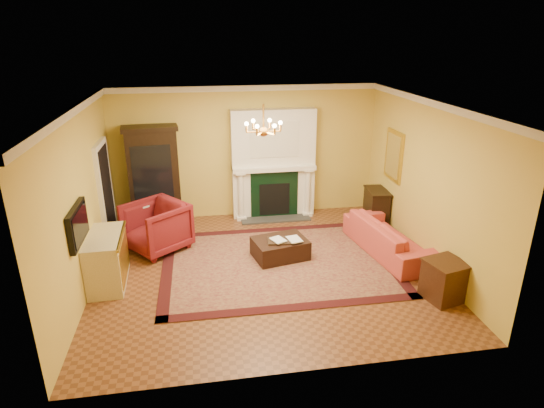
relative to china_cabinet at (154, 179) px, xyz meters
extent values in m
cube|color=brown|center=(2.07, -2.49, -1.08)|extent=(6.00, 5.50, 0.02)
cube|color=silver|center=(2.07, -2.49, 1.94)|extent=(6.00, 5.50, 0.02)
cube|color=gold|center=(2.07, 0.27, 0.43)|extent=(6.00, 0.02, 3.00)
cube|color=gold|center=(2.07, -5.25, 0.43)|extent=(6.00, 0.02, 3.00)
cube|color=gold|center=(-0.94, -2.49, 0.43)|extent=(0.02, 5.50, 3.00)
cube|color=gold|center=(5.08, -2.49, 0.43)|extent=(0.02, 5.50, 3.00)
cube|color=white|center=(2.67, 0.10, 0.18)|extent=(1.90, 0.32, 2.50)
cube|color=silver|center=(2.67, -0.07, 0.78)|extent=(1.10, 0.01, 0.80)
cube|color=#0D321A|center=(2.67, -0.07, -0.52)|extent=(1.10, 0.02, 1.10)
cube|color=black|center=(2.67, -0.08, -0.62)|extent=(0.70, 0.02, 0.75)
cube|color=#333333|center=(2.67, -0.19, -1.05)|extent=(1.60, 0.50, 0.04)
cube|color=white|center=(2.67, 0.04, 0.11)|extent=(1.90, 0.44, 0.10)
cylinder|color=white|center=(1.89, -0.08, -0.48)|extent=(0.14, 0.14, 1.18)
cylinder|color=white|center=(3.45, -0.08, -0.48)|extent=(0.14, 0.14, 1.18)
cube|color=silver|center=(2.07, 0.22, 1.87)|extent=(6.00, 0.08, 0.12)
cube|color=silver|center=(-0.89, -2.49, 1.87)|extent=(0.08, 5.50, 0.12)
cube|color=silver|center=(5.03, -2.49, 1.87)|extent=(0.08, 5.50, 0.12)
cube|color=silver|center=(-0.89, -0.79, -0.02)|extent=(0.08, 1.05, 2.10)
cube|color=black|center=(-0.85, -0.79, -0.05)|extent=(0.02, 0.85, 1.95)
cube|color=black|center=(-0.88, -3.09, 0.28)|extent=(0.08, 0.95, 0.58)
cube|color=black|center=(-0.83, -3.09, 0.28)|extent=(0.01, 0.85, 0.48)
cube|color=gold|center=(5.04, -1.09, 0.58)|extent=(0.05, 0.76, 1.05)
cube|color=white|center=(5.01, -1.09, 0.58)|extent=(0.01, 0.62, 0.90)
cylinder|color=#C08234|center=(2.07, -2.49, 1.73)|extent=(0.03, 0.03, 0.40)
sphere|color=#C08234|center=(2.07, -2.49, 1.48)|extent=(0.16, 0.16, 0.16)
sphere|color=#FFE5B2|center=(2.35, -2.49, 1.62)|extent=(0.07, 0.07, 0.07)
sphere|color=#FFE5B2|center=(2.21, -2.25, 1.62)|extent=(0.07, 0.07, 0.07)
sphere|color=#FFE5B2|center=(1.93, -2.25, 1.62)|extent=(0.07, 0.07, 0.07)
sphere|color=#FFE5B2|center=(1.79, -2.49, 1.62)|extent=(0.07, 0.07, 0.07)
sphere|color=#FFE5B2|center=(1.93, -2.73, 1.62)|extent=(0.07, 0.07, 0.07)
sphere|color=#FFE5B2|center=(2.21, -2.73, 1.62)|extent=(0.07, 0.07, 0.07)
cube|color=#4E101C|center=(2.35, -2.32, -1.06)|extent=(4.30, 3.24, 0.02)
cube|color=black|center=(0.00, 0.00, 0.00)|extent=(1.12, 0.61, 2.13)
imported|color=maroon|center=(0.09, -1.35, -0.53)|extent=(1.41, 1.43, 1.07)
cylinder|color=black|center=(-0.24, -0.79, -1.04)|extent=(0.31, 0.31, 0.04)
cylinder|color=black|center=(-0.24, -0.79, -0.67)|extent=(0.07, 0.07, 0.71)
cylinder|color=silver|center=(-0.24, -0.79, -0.29)|extent=(0.44, 0.44, 0.03)
cube|color=beige|center=(-0.66, -2.53, -0.62)|extent=(0.61, 1.22, 0.89)
imported|color=#B93C3A|center=(4.58, -2.23, -0.63)|extent=(0.99, 2.31, 0.87)
cube|color=#371E0F|center=(4.79, -3.95, -0.75)|extent=(0.67, 0.67, 0.64)
cube|color=black|center=(4.85, -0.84, -0.67)|extent=(0.46, 0.74, 0.79)
cube|color=black|center=(2.43, -2.10, -0.87)|extent=(1.12, 0.91, 0.37)
cube|color=black|center=(2.41, -2.18, -0.67)|extent=(0.49, 0.40, 0.03)
imported|color=gray|center=(2.28, -2.25, -0.50)|extent=(0.22, 0.12, 0.30)
imported|color=gray|center=(2.57, -2.25, -0.49)|extent=(0.24, 0.07, 0.32)
cylinder|color=gray|center=(1.98, 0.04, 0.21)|extent=(0.12, 0.12, 0.10)
cone|color=black|center=(1.98, 0.04, 0.44)|extent=(0.17, 0.17, 0.36)
cylinder|color=gray|center=(3.29, 0.04, 0.21)|extent=(0.12, 0.12, 0.10)
cone|color=black|center=(3.29, 0.04, 0.44)|extent=(0.17, 0.17, 0.36)
camera|label=1|loc=(1.00, -9.80, 3.03)|focal=30.00mm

